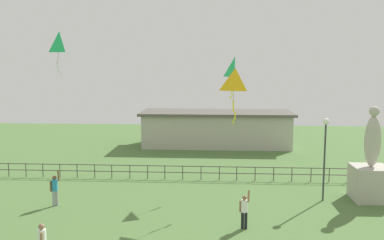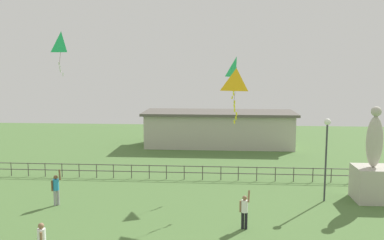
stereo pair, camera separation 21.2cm
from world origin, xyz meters
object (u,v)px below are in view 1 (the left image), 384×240
at_px(lamppost, 325,142).
at_px(person_2, 244,209).
at_px(kite_1, 235,82).
at_px(statue_monument, 371,173).
at_px(person_1, 55,188).
at_px(kite_3, 60,44).
at_px(kite_2, 235,68).

relative_size(lamppost, person_2, 2.49).
height_order(person_2, kite_1, kite_1).
relative_size(statue_monument, kite_1, 1.75).
bearing_deg(person_2, person_1, 165.66).
bearing_deg(statue_monument, kite_3, 174.73).
relative_size(statue_monument, person_1, 2.70).
distance_m(kite_1, kite_2, 3.45).
bearing_deg(person_2, kite_3, 149.78).
relative_size(statue_monument, person_2, 2.83).
relative_size(person_2, kite_2, 0.71).
bearing_deg(kite_1, kite_2, 88.03).
relative_size(lamppost, kite_2, 1.76).
relative_size(person_1, kite_3, 0.74).
xyz_separation_m(person_1, kite_3, (-0.89, 3.80, 7.89)).
height_order(lamppost, kite_1, kite_1).
bearing_deg(kite_3, person_1, -76.87).
distance_m(statue_monument, person_2, 8.77).
distance_m(person_1, person_2, 10.37).
height_order(person_2, kite_3, kite_3).
height_order(person_2, kite_2, kite_2).
bearing_deg(person_1, person_2, -14.34).
distance_m(person_1, kite_3, 8.80).
xyz_separation_m(person_1, kite_1, (9.74, 1.95, 5.70)).
relative_size(person_2, kite_1, 0.62).
bearing_deg(statue_monument, person_2, -147.66).
bearing_deg(lamppost, kite_2, 144.35).
bearing_deg(kite_2, lamppost, -35.65).
height_order(person_1, person_2, person_1).
bearing_deg(person_1, statue_monument, 6.90).
bearing_deg(lamppost, kite_1, 178.34).
bearing_deg(person_2, kite_1, 93.94).
relative_size(person_1, person_2, 1.05).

